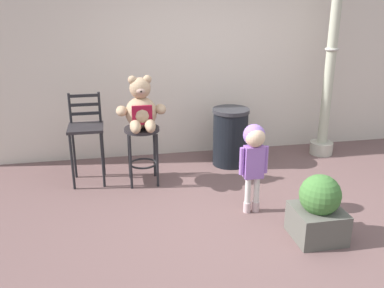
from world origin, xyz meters
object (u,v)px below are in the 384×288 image
bar_stool_with_teddy (142,143)px  bar_chair_empty (86,132)px  teddy_bear (141,109)px  planter_with_shrub (318,210)px  lamppost (328,85)px  child_walking (254,150)px  trash_bin (230,137)px

bar_stool_with_teddy → bar_chair_empty: bearing=166.5°
teddy_bear → planter_with_shrub: 2.29m
teddy_bear → lamppost: size_ratio=0.24×
bar_chair_empty → planter_with_shrub: (2.19, -1.77, -0.35)m
child_walking → lamppost: 2.19m
teddy_bear → child_walking: (1.08, -0.95, -0.24)m
bar_stool_with_teddy → teddy_bear: size_ratio=1.13×
teddy_bear → bar_chair_empty: (-0.66, 0.19, -0.30)m
bar_stool_with_teddy → planter_with_shrub: bar_stool_with_teddy is taller
bar_stool_with_teddy → trash_bin: bearing=17.4°
child_walking → trash_bin: bearing=-144.8°
planter_with_shrub → bar_stool_with_teddy: bearing=133.5°
teddy_bear → child_walking: size_ratio=0.65×
bar_stool_with_teddy → teddy_bear: 0.43m
bar_chair_empty → bar_stool_with_teddy: bearing=-13.5°
teddy_bear → planter_with_shrub: (1.53, -1.58, -0.65)m
child_walking → planter_with_shrub: (0.45, -0.63, -0.41)m
trash_bin → planter_with_shrub: 2.02m
planter_with_shrub → bar_chair_empty: bearing=141.1°
trash_bin → planter_with_shrub: bearing=-81.3°
bar_chair_empty → lamppost: bearing=5.9°
lamppost → bar_stool_with_teddy: bearing=-169.2°
planter_with_shrub → trash_bin: bearing=98.7°
teddy_bear → trash_bin: (1.22, 0.41, -0.55)m
trash_bin → planter_with_shrub: (0.31, -1.99, -0.10)m
bar_stool_with_teddy → planter_with_shrub: bearing=-46.5°
bar_stool_with_teddy → teddy_bear: (-0.00, -0.03, 0.43)m
trash_bin → lamppost: (1.43, 0.12, 0.62)m
trash_bin → lamppost: size_ratio=0.30×
teddy_bear → planter_with_shrub: teddy_bear is taller
teddy_bear → trash_bin: size_ratio=0.80×
teddy_bear → lamppost: (2.65, 0.54, 0.07)m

